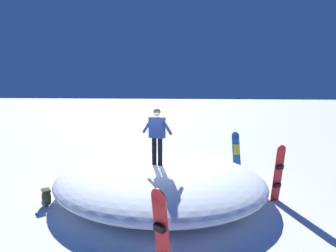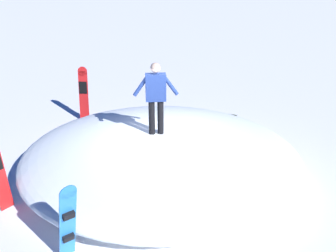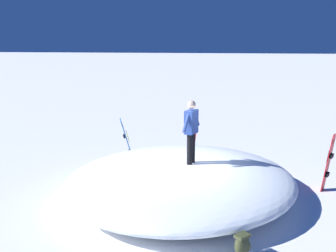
{
  "view_description": "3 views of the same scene",
  "coord_description": "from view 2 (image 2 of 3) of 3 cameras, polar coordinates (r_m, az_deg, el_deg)",
  "views": [
    {
      "loc": [
        -1.91,
        7.73,
        3.07
      ],
      "look_at": [
        -0.34,
        0.05,
        2.09
      ],
      "focal_mm": 28.52,
      "sensor_mm": 36.0,
      "label": 1
    },
    {
      "loc": [
        -2.81,
        -7.19,
        4.72
      ],
      "look_at": [
        -0.08,
        -0.48,
        1.45
      ],
      "focal_mm": 40.72,
      "sensor_mm": 36.0,
      "label": 2
    },
    {
      "loc": [
        9.9,
        1.22,
        4.12
      ],
      "look_at": [
        0.09,
        -0.3,
        1.96
      ],
      "focal_mm": 42.38,
      "sensor_mm": 36.0,
      "label": 3
    }
  ],
  "objects": [
    {
      "name": "snowboard_tertiary_upright",
      "position": [
        6.43,
        -14.78,
        -13.71
      ],
      "size": [
        0.39,
        0.54,
        1.64
      ],
      "color": "#2672BF",
      "rests_on": "ground"
    },
    {
      "name": "snow_mound",
      "position": [
        8.81,
        -1.07,
        -4.52
      ],
      "size": [
        8.32,
        8.1,
        0.95
      ],
      "primitive_type": "ellipsoid",
      "rotation": [
        0.0,
        0.0,
        1.13
      ],
      "color": "white",
      "rests_on": "ground"
    },
    {
      "name": "snowboard_secondary_upright",
      "position": [
        11.95,
        -12.52,
        4.86
      ],
      "size": [
        0.36,
        0.33,
        1.67
      ],
      "color": "red",
      "rests_on": "ground"
    },
    {
      "name": "backpack_near",
      "position": [
        11.3,
        9.36,
        0.55
      ],
      "size": [
        0.5,
        0.48,
        0.46
      ],
      "color": "#383D23",
      "rests_on": "ground"
    },
    {
      "name": "snowboarder_standing",
      "position": [
        8.44,
        -1.84,
        4.79
      ],
      "size": [
        0.99,
        0.38,
        1.67
      ],
      "color": "black",
      "rests_on": "snow_mound"
    },
    {
      "name": "ground",
      "position": [
        9.05,
        -0.7,
        -7.17
      ],
      "size": [
        240.0,
        240.0,
        0.0
      ],
      "primitive_type": "plane",
      "color": "white"
    }
  ]
}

